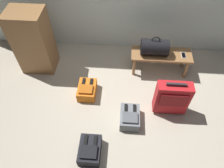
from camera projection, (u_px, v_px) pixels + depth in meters
The scene contains 9 objects.
ground_plane at pixel (124, 112), 3.19m from camera, with size 6.60×6.60×0.00m, color #B2A893.
bench at pixel (161, 56), 3.49m from camera, with size 1.00×0.36×0.40m.
duffel_bag_black at pixel (155, 47), 3.35m from camera, with size 0.44×0.26×0.34m.
cell_phone at pixel (184, 55), 3.41m from camera, with size 0.07×0.14×0.01m.
suitcase_upright_red at pixel (172, 98), 2.96m from camera, with size 0.48×0.20×0.64m.
backpack_orange at pixel (87, 90), 3.34m from camera, with size 0.28×0.38×0.21m.
backpack_dark at pixel (90, 150), 2.71m from camera, with size 0.28×0.38×0.21m.
backpack_grey at pixel (130, 117), 3.02m from camera, with size 0.28×0.38×0.21m.
side_cabinet at pixel (33, 42), 3.40m from camera, with size 0.56×0.44×1.10m.
Camera 1 is at (-0.06, -1.71, 2.73)m, focal length 33.29 mm.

